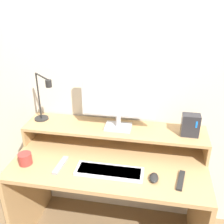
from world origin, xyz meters
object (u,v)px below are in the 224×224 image
(monitor, at_px, (119,98))
(mouse, at_px, (154,178))
(remote_control, at_px, (61,165))
(mug, at_px, (25,159))
(router_dock, at_px, (190,125))
(keyboard, at_px, (109,171))
(remote_secondary, at_px, (181,180))
(desk_lamp, at_px, (43,102))

(monitor, xyz_separation_m, mouse, (0.29, -0.35, -0.38))
(remote_control, distance_m, mug, 0.25)
(mouse, relative_size, remote_control, 0.49)
(router_dock, distance_m, keyboard, 0.65)
(monitor, xyz_separation_m, remote_secondary, (0.45, -0.33, -0.39))
(remote_control, xyz_separation_m, mug, (-0.25, -0.02, 0.03))
(router_dock, xyz_separation_m, remote_control, (-0.86, -0.31, -0.23))
(remote_control, height_order, mug, mug)
(remote_control, bearing_deg, keyboard, -1.42)
(monitor, relative_size, mouse, 5.53)
(keyboard, relative_size, remote_secondary, 2.36)
(monitor, height_order, remote_secondary, monitor)
(keyboard, xyz_separation_m, mug, (-0.59, -0.01, 0.03))
(monitor, height_order, mouse, monitor)
(keyboard, bearing_deg, mug, -179.21)
(keyboard, xyz_separation_m, mouse, (0.29, -0.02, 0.01))
(router_dock, distance_m, mouse, 0.46)
(monitor, xyz_separation_m, remote_control, (-0.35, -0.32, -0.39))
(monitor, xyz_separation_m, keyboard, (-0.00, -0.33, -0.39))
(remote_secondary, bearing_deg, monitor, 143.84)
(remote_secondary, bearing_deg, router_dock, 79.97)
(monitor, xyz_separation_m, router_dock, (0.51, -0.01, -0.16))
(keyboard, height_order, remote_control, keyboard)
(monitor, relative_size, desk_lamp, 1.39)
(desk_lamp, bearing_deg, remote_secondary, -17.34)
(router_dock, relative_size, mouse, 1.66)
(desk_lamp, bearing_deg, router_dock, -0.10)
(desk_lamp, xyz_separation_m, remote_secondary, (1.02, -0.32, -0.33))
(remote_control, bearing_deg, router_dock, 19.61)
(desk_lamp, height_order, router_dock, desk_lamp)
(keyboard, xyz_separation_m, remote_secondary, (0.46, -0.00, -0.00))
(remote_secondary, height_order, mug, mug)
(router_dock, xyz_separation_m, mug, (-1.10, -0.32, -0.20))
(monitor, relative_size, remote_control, 2.72)
(router_dock, bearing_deg, mug, -163.74)
(mouse, height_order, remote_control, mouse)
(desk_lamp, distance_m, router_dock, 1.08)
(desk_lamp, bearing_deg, keyboard, -29.25)
(mouse, bearing_deg, router_dock, 56.07)
(desk_lamp, height_order, remote_secondary, desk_lamp)
(router_dock, bearing_deg, remote_control, -160.39)
(router_dock, relative_size, remote_secondary, 0.84)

